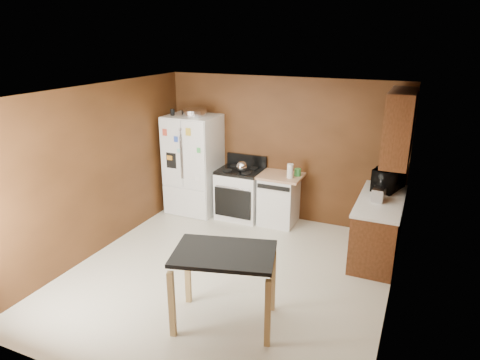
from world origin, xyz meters
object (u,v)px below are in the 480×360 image
Objects in this scene: dishwasher at (279,199)px; toaster at (379,194)px; paper_towel at (290,171)px; gas_range at (240,193)px; roasting_pan at (194,113)px; refrigerator at (194,164)px; microwave at (389,179)px; kettle at (242,167)px; island at (224,264)px; green_canister at (298,172)px; pen_cup at (172,112)px.

toaster is at bearing -18.93° from dishwasher.
paper_towel is 1.08m from gas_range.
roasting_pan is 0.96m from refrigerator.
toaster is 0.44× the size of microwave.
roasting_pan is 2.31× the size of kettle.
roasting_pan reaches higher than gas_range.
roasting_pan is 0.35× the size of island.
microwave is 3.39m from refrigerator.
green_canister is at bearing 4.79° from refrigerator.
pen_cup is 2.41m from dishwasher.
roasting_pan is 0.39m from pen_cup.
roasting_pan is 3.54m from island.
island is (1.96, -2.77, -0.14)m from refrigerator.
microwave reaches higher than kettle.
kettle is 0.85m from paper_towel.
gas_range is (0.86, 0.07, -1.39)m from roasting_pan.
microwave is 0.66× the size of dishwasher.
island is (0.04, -2.93, -0.19)m from green_canister.
dishwasher is at bearing 1.94° from gas_range.
paper_towel is at bearing 0.27° from roasting_pan.
toaster is at bearing -170.03° from microwave.
paper_towel is 1.84m from refrigerator.
gas_range is (1.22, 0.19, -1.39)m from pen_cup.
refrigerator is 3.40m from island.
roasting_pan reaches higher than island.
pen_cup reaches higher than green_canister.
microwave is at bearing 3.11° from pen_cup.
microwave is 2.55m from gas_range.
roasting_pan is 3.43m from microwave.
dishwasher is (1.94, 0.22, -1.40)m from pen_cup.
gas_range reaches higher than kettle.
green_canister is (2.23, 0.29, -0.90)m from pen_cup.
microwave is 0.47× the size of island.
roasting_pan reaches higher than kettle.
gas_range is (-0.08, 0.12, -0.53)m from kettle.
dishwasher is at bearing 166.12° from toaster.
kettle reaches higher than green_canister.
green_canister is 0.47× the size of toaster.
green_canister is 0.10× the size of island.
gas_range is (-0.93, 0.06, -0.55)m from paper_towel.
paper_towel is 0.92× the size of toaster.
refrigerator is 2.02× the size of dishwasher.
green_canister is at bearing 5.15° from roasting_pan.
paper_towel is at bearing -3.65° from gas_range.
roasting_pan is 0.75× the size of microwave.
island is at bearing -87.43° from paper_towel.
refrigerator is at bearing 125.31° from island.
kettle is 0.55m from gas_range.
refrigerator is 1.43× the size of island.
toaster is at bearing 59.30° from island.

